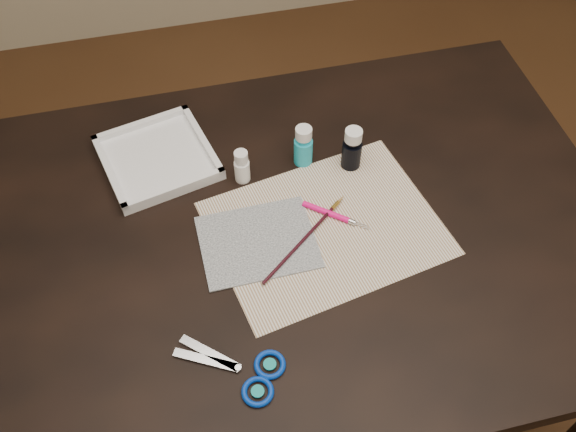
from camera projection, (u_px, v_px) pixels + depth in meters
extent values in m
cube|color=#422614|center=(288.00, 388.00, 1.84)|extent=(3.50, 3.50, 0.02)
cube|color=black|center=(288.00, 324.00, 1.53)|extent=(1.30, 0.90, 0.75)
cube|color=white|center=(326.00, 228.00, 1.24)|extent=(0.48, 0.40, 0.00)
cube|color=black|center=(258.00, 242.00, 1.21)|extent=(0.22, 0.18, 0.00)
cylinder|color=white|center=(242.00, 166.00, 1.28)|extent=(0.04, 0.04, 0.08)
cylinder|color=#1DAFCB|center=(303.00, 146.00, 1.31)|extent=(0.04, 0.04, 0.09)
cylinder|color=black|center=(352.00, 148.00, 1.30)|extent=(0.04, 0.04, 0.10)
cube|color=white|center=(157.00, 157.00, 1.33)|extent=(0.26, 0.26, 0.03)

